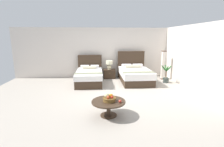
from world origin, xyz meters
name	(u,v)px	position (x,y,z in m)	size (l,w,h in m)	color
ground_plane	(116,94)	(0.00, 0.00, -0.01)	(9.64, 9.42, 0.02)	#A69D90
wall_back	(110,53)	(0.00, 2.91, 1.25)	(9.64, 0.12, 2.51)	silver
wall_side_right	(193,58)	(3.02, 0.40, 1.25)	(0.12, 5.02, 2.51)	silver
bed_near_window	(89,76)	(-1.04, 1.66, 0.31)	(1.17, 2.07, 1.17)	#38281B
bed_near_corner	(135,75)	(1.04, 1.67, 0.33)	(1.36, 2.05, 1.34)	#38281B
nightstand	(109,74)	(-0.08, 2.46, 0.23)	(0.58, 0.45, 0.45)	#38281B
table_lamp	(109,64)	(-0.08, 2.48, 0.73)	(0.33, 0.33, 0.44)	beige
coffee_table	(109,104)	(-0.41, -1.72, 0.32)	(0.88, 0.88, 0.41)	#38281B
fruit_bowl	(109,98)	(-0.39, -1.73, 0.48)	(0.34, 0.34, 0.20)	brown
loose_apple	(120,101)	(-0.13, -1.86, 0.45)	(0.08, 0.08, 0.08)	#BE3829
loose_orange	(111,95)	(-0.31, -1.43, 0.45)	(0.09, 0.09, 0.09)	orange
floor_lamp_corner	(163,65)	(2.54, 2.07, 0.69)	(0.20, 0.20, 1.39)	#3D2315
potted_palm	(166,77)	(2.41, 1.36, 0.26)	(0.51, 0.63, 0.83)	#38413C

